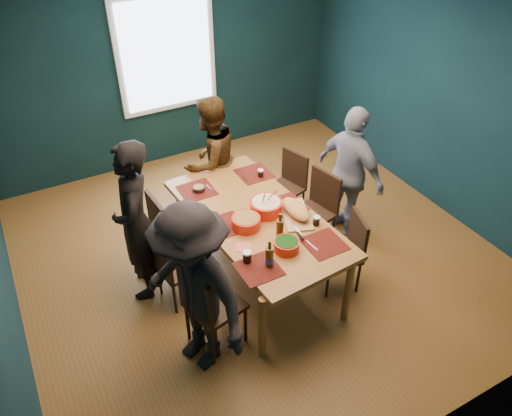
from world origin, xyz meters
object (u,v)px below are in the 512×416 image
at_px(chair_right_near, 348,246).
at_px(bowl_salad, 246,222).
at_px(chair_left_far, 167,226).
at_px(bowl_herbs, 286,245).
at_px(chair_left_mid, 171,265).
at_px(person_far_left, 136,223).
at_px(dining_table, 256,221).
at_px(bowl_dumpling, 266,206).
at_px(chair_left_near, 206,303).
at_px(person_near_left, 194,291).
at_px(person_back, 211,161).
at_px(chair_right_mid, 318,205).
at_px(cutting_board, 296,211).
at_px(person_right, 351,173).
at_px(chair_right_far, 289,181).

height_order(chair_right_near, bowl_salad, bowl_salad).
distance_m(chair_left_far, bowl_herbs, 1.41).
xyz_separation_m(chair_left_mid, person_far_left, (-0.20, 0.32, 0.38)).
xyz_separation_m(dining_table, person_far_left, (-1.11, 0.38, 0.14)).
height_order(chair_left_mid, bowl_dumpling, bowl_dumpling).
height_order(dining_table, chair_left_near, chair_left_near).
relative_size(chair_left_far, person_near_left, 0.55).
xyz_separation_m(chair_left_near, person_near_left, (-0.13, -0.08, 0.28)).
relative_size(chair_left_mid, bowl_herbs, 3.43).
relative_size(chair_right_near, bowl_herbs, 3.54).
bearing_deg(chair_right_near, dining_table, 159.95).
relative_size(chair_right_near, person_back, 0.54).
xyz_separation_m(chair_left_far, chair_right_mid, (1.62, -0.43, -0.00)).
relative_size(dining_table, bowl_salad, 7.74).
relative_size(chair_left_mid, cutting_board, 1.24).
xyz_separation_m(chair_right_near, person_right, (0.55, 0.73, 0.30)).
distance_m(dining_table, chair_left_far, 0.96).
bearing_deg(person_far_left, chair_right_near, 80.98).
relative_size(person_far_left, bowl_herbs, 7.15).
bearing_deg(chair_left_far, person_near_left, -103.88).
height_order(chair_right_mid, bowl_salad, chair_right_mid).
height_order(person_back, cutting_board, person_back).
distance_m(dining_table, chair_right_near, 0.97).
xyz_separation_m(chair_left_near, chair_right_far, (1.70, 1.38, -0.07)).
relative_size(person_near_left, bowl_salad, 6.03).
bearing_deg(bowl_herbs, chair_right_near, 2.13).
bearing_deg(chair_left_mid, chair_left_far, 65.26).
distance_m(chair_left_far, chair_left_near, 1.21).
relative_size(chair_right_far, bowl_herbs, 3.56).
xyz_separation_m(person_near_left, bowl_herbs, (0.96, 0.12, 0.01)).
xyz_separation_m(chair_left_mid, bowl_herbs, (0.90, -0.64, 0.37)).
bearing_deg(person_back, dining_table, 66.42).
distance_m(dining_table, chair_right_far, 1.16).
bearing_deg(chair_left_mid, chair_left_near, -91.75).
xyz_separation_m(chair_left_mid, chair_right_mid, (1.77, 0.08, 0.05)).
relative_size(chair_right_near, bowl_dumpling, 2.64).
distance_m(dining_table, person_back, 1.18).
relative_size(chair_left_far, chair_left_mid, 1.12).
height_order(bowl_salad, cutting_board, cutting_board).
xyz_separation_m(chair_right_mid, person_near_left, (-1.83, -0.85, 0.31)).
bearing_deg(chair_left_far, person_back, 33.17).
xyz_separation_m(chair_left_far, person_far_left, (-0.36, -0.20, 0.32)).
xyz_separation_m(chair_right_far, person_far_left, (-1.97, -0.37, 0.36)).
xyz_separation_m(chair_left_mid, bowl_dumpling, (1.02, -0.06, 0.39)).
height_order(bowl_herbs, cutting_board, cutting_board).
relative_size(chair_left_near, person_back, 0.62).
bearing_deg(person_far_left, cutting_board, 85.94).
height_order(chair_right_near, bowl_herbs, bowl_herbs).
xyz_separation_m(chair_left_far, bowl_salad, (0.58, -0.69, 0.32)).
bearing_deg(chair_right_mid, chair_right_far, 77.43).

